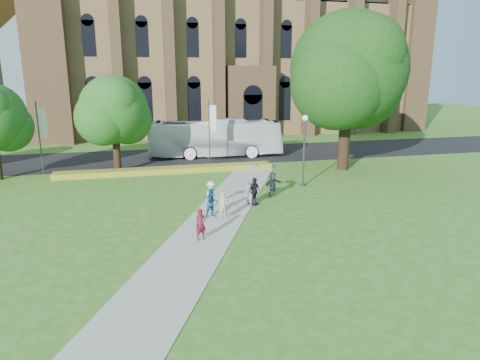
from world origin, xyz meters
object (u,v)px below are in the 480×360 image
object	(u,v)px
tour_coach	(215,138)
pedestrian_0	(201,224)
streetlamp	(304,142)
large_tree	(348,70)

from	to	relation	value
tour_coach	pedestrian_0	size ratio (longest dim) A/B	8.25
streetlamp	tour_coach	bearing A→B (deg)	108.28
streetlamp	tour_coach	xyz separation A→B (m)	(-4.23, 12.82, -1.43)
tour_coach	pedestrian_0	bearing A→B (deg)	172.70
large_tree	pedestrian_0	bearing A→B (deg)	-137.45
streetlamp	large_tree	size ratio (longest dim) A/B	0.40
tour_coach	streetlamp	bearing A→B (deg)	-156.67
streetlamp	large_tree	distance (m)	8.73
streetlamp	tour_coach	size ratio (longest dim) A/B	0.40
pedestrian_0	streetlamp	bearing A→B (deg)	27.46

